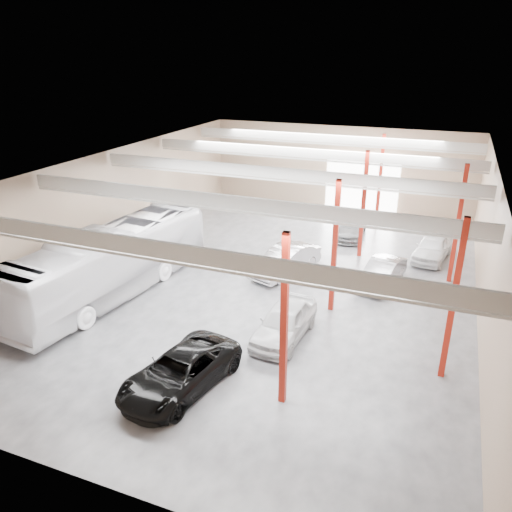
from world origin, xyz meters
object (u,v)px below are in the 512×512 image
Objects in this scene: car_row_a at (284,322)px; car_right_near at (382,273)px; car_row_c at (351,227)px; car_row_b at (285,260)px; black_sedan at (180,372)px; coach_bus at (112,262)px; car_right_far at (433,247)px.

car_row_a is 8.29m from car_right_near.
car_row_a is at bearing -102.36° from car_right_near.
car_row_b is at bearing -110.15° from car_row_c.
black_sedan is 1.15× the size of car_row_c.
car_row_a is 7.42m from car_row_b.
car_row_c is (0.08, 15.12, -0.12)m from car_row_a.
coach_bus is 10.17m from car_row_b.
car_row_c is at bearing 125.70° from car_right_near.
black_sedan is 14.12m from car_right_near.
car_right_near is 5.77m from car_right_far.
car_row_a is at bearing -105.45° from car_right_far.
black_sedan is 1.10× the size of car_row_b.
black_sedan is 1.19× the size of car_right_far.
car_row_b is (-2.30, 7.06, 0.01)m from car_row_a.
coach_bus is 9.93m from black_sedan.
car_right_far is (2.50, 5.20, 0.06)m from car_right_near.
car_row_c is at bearing 92.83° from car_row_b.
car_right_near is at bearing 69.03° from car_row_a.
coach_bus reaches higher than car_right_near.
car_row_b is 1.09× the size of car_right_far.
car_row_b reaches higher than car_right_far.
car_row_a is 1.00× the size of car_row_c.
black_sedan is 1.25× the size of car_right_near.
car_right_far reaches higher than black_sedan.
car_right_far is (5.91, 12.76, -0.03)m from car_row_a.
car_row_a is at bearing -52.69° from car_row_b.
car_row_a is 15.12m from car_row_c.
car_row_b is 8.41m from car_row_c.
coach_bus reaches higher than car_right_far.
car_row_a is at bearing 0.66° from coach_bus.
car_row_a is 1.09× the size of car_right_near.
car_row_b is at bearing 111.36° from car_row_a.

